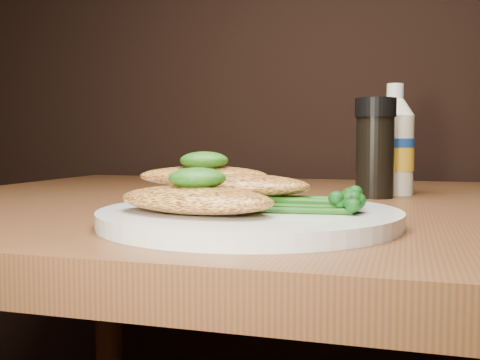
% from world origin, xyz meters
% --- Properties ---
extents(plate, '(0.27, 0.27, 0.01)m').
position_xyz_m(plate, '(-0.08, 0.83, 0.76)').
color(plate, white).
rests_on(plate, dining_table).
extents(chicken_front, '(0.16, 0.11, 0.02)m').
position_xyz_m(chicken_front, '(-0.11, 0.78, 0.78)').
color(chicken_front, '#EA994A').
rests_on(chicken_front, plate).
extents(chicken_mid, '(0.15, 0.09, 0.02)m').
position_xyz_m(chicken_mid, '(-0.09, 0.85, 0.78)').
color(chicken_mid, '#EA994A').
rests_on(chicken_mid, plate).
extents(chicken_back, '(0.14, 0.10, 0.02)m').
position_xyz_m(chicken_back, '(-0.13, 0.86, 0.79)').
color(chicken_back, '#EA994A').
rests_on(chicken_back, plate).
extents(pesto_front, '(0.06, 0.06, 0.02)m').
position_xyz_m(pesto_front, '(-0.11, 0.79, 0.79)').
color(pesto_front, '#093608').
rests_on(pesto_front, chicken_front).
extents(pesto_back, '(0.06, 0.06, 0.02)m').
position_xyz_m(pesto_back, '(-0.13, 0.86, 0.81)').
color(pesto_back, '#093608').
rests_on(pesto_back, chicken_back).
extents(broccolini_bundle, '(0.14, 0.11, 0.02)m').
position_xyz_m(broccolini_bundle, '(-0.03, 0.83, 0.77)').
color(broccolini_bundle, '#1A5111').
rests_on(broccolini_bundle, plate).
extents(mayo_bottle, '(0.07, 0.07, 0.16)m').
position_xyz_m(mayo_bottle, '(0.04, 1.16, 0.83)').
color(mayo_bottle, '#F2ECCD').
rests_on(mayo_bottle, dining_table).
extents(pepper_grinder, '(0.06, 0.06, 0.13)m').
position_xyz_m(pepper_grinder, '(0.02, 1.11, 0.82)').
color(pepper_grinder, black).
rests_on(pepper_grinder, dining_table).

